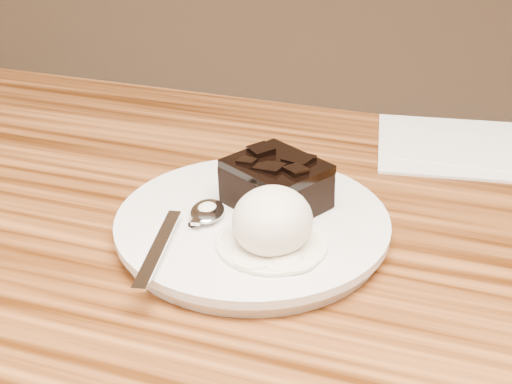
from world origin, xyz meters
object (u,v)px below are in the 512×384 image
(plate, at_px, (252,227))
(brownie, at_px, (276,187))
(ice_cream_scoop, at_px, (272,221))
(spoon, at_px, (207,213))
(napkin, at_px, (450,145))

(plate, relative_size, brownie, 3.05)
(ice_cream_scoop, distance_m, spoon, 0.07)
(brownie, xyz_separation_m, spoon, (-0.05, -0.04, -0.01))
(brownie, bearing_deg, spoon, -141.13)
(ice_cream_scoop, bearing_deg, plate, 128.70)
(ice_cream_scoop, bearing_deg, spoon, 160.05)
(spoon, bearing_deg, plate, 8.47)
(plate, relative_size, napkin, 1.51)
(spoon, bearing_deg, brownie, 27.85)
(napkin, bearing_deg, spoon, -125.47)
(brownie, height_order, napkin, brownie)
(brownie, relative_size, ice_cream_scoop, 1.14)
(ice_cream_scoop, height_order, napkin, ice_cream_scoop)
(ice_cream_scoop, xyz_separation_m, spoon, (-0.07, 0.02, -0.02))
(brownie, bearing_deg, napkin, 58.34)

